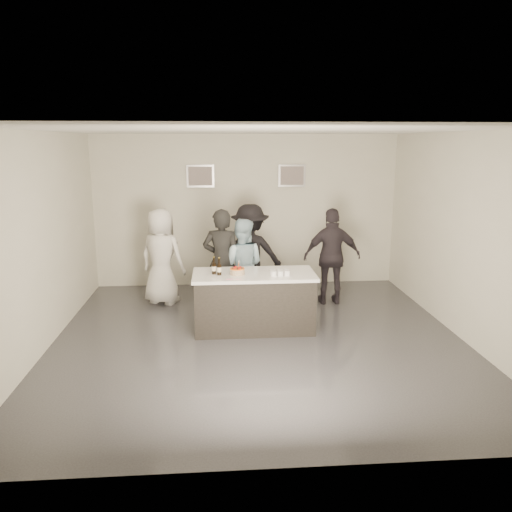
% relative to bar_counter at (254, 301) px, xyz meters
% --- Properties ---
extents(floor, '(6.00, 6.00, 0.00)m').
position_rel_bar_counter_xyz_m(floor, '(0.04, -0.43, -0.45)').
color(floor, '#3D3D42').
rests_on(floor, ground).
extents(ceiling, '(6.00, 6.00, 0.00)m').
position_rel_bar_counter_xyz_m(ceiling, '(0.04, -0.43, 2.55)').
color(ceiling, white).
extents(wall_back, '(6.00, 0.04, 3.00)m').
position_rel_bar_counter_xyz_m(wall_back, '(0.04, 2.57, 1.05)').
color(wall_back, beige).
rests_on(wall_back, ground).
extents(wall_front, '(6.00, 0.04, 3.00)m').
position_rel_bar_counter_xyz_m(wall_front, '(0.04, -3.43, 1.05)').
color(wall_front, beige).
rests_on(wall_front, ground).
extents(wall_left, '(0.04, 6.00, 3.00)m').
position_rel_bar_counter_xyz_m(wall_left, '(-2.96, -0.43, 1.05)').
color(wall_left, beige).
rests_on(wall_left, ground).
extents(wall_right, '(0.04, 6.00, 3.00)m').
position_rel_bar_counter_xyz_m(wall_right, '(3.04, -0.43, 1.05)').
color(wall_right, beige).
rests_on(wall_right, ground).
extents(picture_left, '(0.54, 0.04, 0.44)m').
position_rel_bar_counter_xyz_m(picture_left, '(-0.86, 2.54, 1.75)').
color(picture_left, '#B2B2B7').
rests_on(picture_left, wall_back).
extents(picture_right, '(0.54, 0.04, 0.44)m').
position_rel_bar_counter_xyz_m(picture_right, '(0.94, 2.54, 1.75)').
color(picture_right, '#B2B2B7').
rests_on(picture_right, wall_back).
extents(bar_counter, '(1.86, 0.86, 0.90)m').
position_rel_bar_counter_xyz_m(bar_counter, '(0.00, 0.00, 0.00)').
color(bar_counter, white).
rests_on(bar_counter, ground).
extents(cake, '(0.22, 0.22, 0.08)m').
position_rel_bar_counter_xyz_m(cake, '(-0.26, -0.04, 0.49)').
color(cake, orange).
rests_on(cake, bar_counter).
extents(beer_bottle_a, '(0.07, 0.07, 0.26)m').
position_rel_bar_counter_xyz_m(beer_bottle_a, '(-0.61, -0.01, 0.58)').
color(beer_bottle_a, black).
rests_on(beer_bottle_a, bar_counter).
extents(beer_bottle_b, '(0.07, 0.07, 0.26)m').
position_rel_bar_counter_xyz_m(beer_bottle_b, '(-0.53, -0.07, 0.58)').
color(beer_bottle_b, black).
rests_on(beer_bottle_b, bar_counter).
extents(tumbler_cluster, '(0.30, 0.19, 0.08)m').
position_rel_bar_counter_xyz_m(tumbler_cluster, '(0.38, -0.14, 0.49)').
color(tumbler_cluster, orange).
rests_on(tumbler_cluster, bar_counter).
extents(candles, '(0.24, 0.08, 0.01)m').
position_rel_bar_counter_xyz_m(candles, '(-0.33, -0.33, 0.45)').
color(candles, pink).
rests_on(candles, bar_counter).
extents(person_main_black, '(0.72, 0.54, 1.78)m').
position_rel_bar_counter_xyz_m(person_main_black, '(-0.48, 0.82, 0.44)').
color(person_main_black, black).
rests_on(person_main_black, ground).
extents(person_main_blue, '(0.89, 0.77, 1.60)m').
position_rel_bar_counter_xyz_m(person_main_blue, '(-0.14, 0.92, 0.35)').
color(person_main_blue, silver).
rests_on(person_main_blue, ground).
extents(person_guest_left, '(0.99, 0.85, 1.72)m').
position_rel_bar_counter_xyz_m(person_guest_left, '(-1.54, 1.42, 0.41)').
color(person_guest_left, white).
rests_on(person_guest_left, ground).
extents(person_guest_right, '(1.02, 0.45, 1.72)m').
position_rel_bar_counter_xyz_m(person_guest_right, '(1.48, 1.18, 0.41)').
color(person_guest_right, '#2D272E').
rests_on(person_guest_right, ground).
extents(person_guest_back, '(1.16, 0.67, 1.79)m').
position_rel_bar_counter_xyz_m(person_guest_back, '(0.03, 1.32, 0.44)').
color(person_guest_back, black).
rests_on(person_guest_back, ground).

